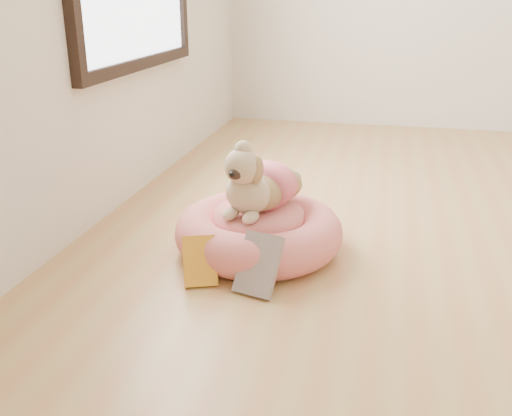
% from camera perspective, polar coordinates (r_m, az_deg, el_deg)
% --- Properties ---
extents(pet_bed, '(0.69, 0.69, 0.18)m').
position_cam_1_polar(pet_bed, '(2.36, 0.28, -2.40)').
color(pet_bed, '#CF5165').
rests_on(pet_bed, floor).
extents(dog, '(0.41, 0.50, 0.32)m').
position_cam_1_polar(dog, '(2.29, 0.25, 3.63)').
color(dog, brown).
rests_on(dog, pet_bed).
extents(book_yellow, '(0.15, 0.15, 0.18)m').
position_cam_1_polar(book_yellow, '(2.12, -5.63, -5.29)').
color(book_yellow, yellow).
rests_on(book_yellow, floor).
extents(book_white, '(0.18, 0.17, 0.21)m').
position_cam_1_polar(book_white, '(2.05, 0.25, -5.66)').
color(book_white, white).
rests_on(book_white, floor).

